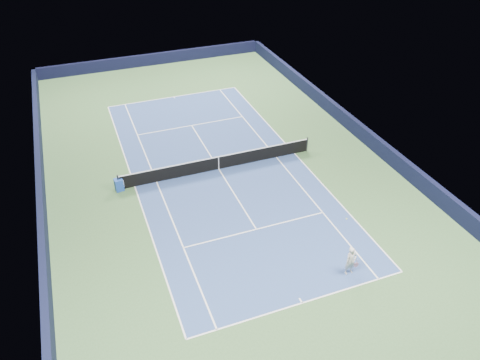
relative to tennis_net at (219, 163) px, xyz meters
name	(u,v)px	position (x,y,z in m)	size (l,w,h in m)	color
ground	(219,169)	(0.00, 0.00, -0.50)	(40.00, 40.00, 0.00)	#385D32
wall_far	(153,59)	(0.00, 19.82, 0.05)	(22.00, 0.35, 1.10)	black
wall_right	(362,133)	(10.82, 0.00, 0.05)	(0.35, 40.00, 1.10)	black
wall_left	(41,198)	(-10.82, 0.00, 0.05)	(0.35, 40.00, 1.10)	black
court_surface	(219,169)	(0.00, 0.00, -0.50)	(10.97, 23.77, 0.01)	navy
baseline_far	(174,97)	(0.00, 11.88, -0.50)	(10.97, 0.08, 0.00)	white
baseline_near	(302,303)	(0.00, -11.88, -0.50)	(10.97, 0.08, 0.00)	white
sideline_doubles_right	(294,153)	(5.49, 0.00, -0.50)	(0.08, 23.77, 0.00)	white
sideline_doubles_left	(135,186)	(-5.49, 0.00, -0.50)	(0.08, 23.77, 0.00)	white
sideline_singles_right	(276,157)	(4.12, 0.00, -0.50)	(0.08, 23.77, 0.00)	white
sideline_singles_left	(157,182)	(-4.12, 0.00, -0.50)	(0.08, 23.77, 0.00)	white
service_line_far	(192,125)	(0.00, 6.40, -0.50)	(8.23, 0.08, 0.00)	white
service_line_near	(256,229)	(0.00, -6.40, -0.50)	(8.23, 0.08, 0.00)	white
center_service_line	(219,169)	(0.00, 0.00, -0.50)	(0.08, 12.80, 0.00)	white
center_mark_far	(174,97)	(0.00, 11.73, -0.50)	(0.08, 0.30, 0.00)	white
center_mark_near	(301,301)	(0.00, -11.73, -0.50)	(0.08, 0.30, 0.00)	white
tennis_net	(219,163)	(0.00, 0.00, 0.00)	(12.90, 0.10, 1.07)	black
sponsor_cube	(119,185)	(-6.40, -0.04, -0.11)	(0.58, 0.50, 0.80)	#1C44A8
tennis_player	(351,261)	(3.00, -10.99, 0.30)	(0.76, 1.24, 2.64)	silver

